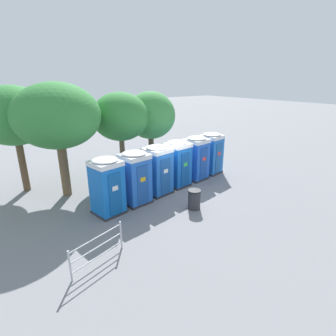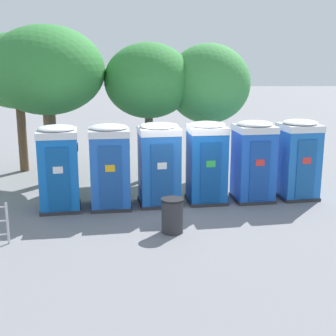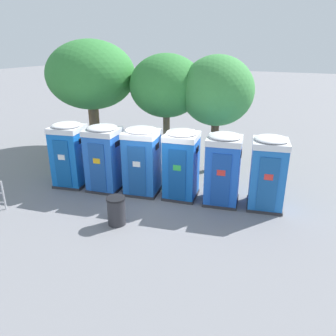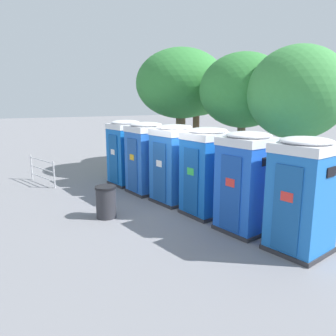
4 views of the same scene
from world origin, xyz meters
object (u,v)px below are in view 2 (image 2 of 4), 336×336
Objects in this scene: portapotty_2 at (159,164)px; portapotty_1 at (110,166)px; street_tree_0 at (208,84)px; street_tree_1 at (17,71)px; portapotty_0 at (59,168)px; trash_can at (172,215)px; street_tree_2 at (148,81)px; street_tree_3 at (46,71)px; portapotty_4 at (253,161)px; portapotty_5 at (298,159)px; portapotty_3 at (206,162)px.

portapotty_1 is at bearing -168.02° from portapotty_2.
street_tree_0 is 0.92× the size of street_tree_1.
portapotty_0 is 2.78× the size of trash_can.
street_tree_3 is at bearing -170.40° from street_tree_2.
portapotty_0 is 1.00× the size of portapotty_1.
portapotty_1 is 6.70m from street_tree_1.
portapotty_0 is 1.00× the size of portapotty_4.
portapotty_1 is at bearing -170.47° from portapotty_4.
street_tree_3 is 6.07× the size of trash_can.
trash_can is (3.33, -1.89, -0.82)m from portapotty_0.
portapotty_2 is 2.78× the size of trash_can.
portapotty_2 is 4.41m from street_tree_0.
portapotty_2 and portapotty_5 have the same top height.
street_tree_2 is (-2.17, -0.30, 0.13)m from street_tree_0.
street_tree_3 is (-8.33, 1.81, 2.70)m from portapotty_5.
street_tree_0 is (4.69, 3.92, 2.20)m from portapotty_0.
street_tree_3 reaches higher than portapotty_2.
street_tree_2 is 6.40m from trash_can.
portapotty_3 is 3.84m from street_tree_0.
portapotty_4 is at bearing -24.95° from street_tree_1.
portapotty_1 and portapotty_4 have the same top height.
street_tree_3 reaches higher than portapotty_4.
street_tree_2 is at bearing 73.06° from portapotty_1.
street_tree_0 reaches higher than portapotty_5.
portapotty_4 is 4.90m from street_tree_2.
street_tree_1 is at bearing 130.54° from street_tree_3.
portapotty_3 is at bearing -94.97° from street_tree_0.
street_tree_0 is 5.42× the size of trash_can.
portapotty_5 is 0.46× the size of street_tree_3.
street_tree_0 is 5.74m from street_tree_3.
portapotty_2 is (2.94, 0.52, -0.00)m from portapotty_0.
portapotty_0 is at bearing -62.46° from street_tree_1.
portapotty_4 is (4.42, 0.74, 0.00)m from portapotty_1.
street_tree_2 is at bearing -172.12° from street_tree_0.
portapotty_2 and portapotty_3 have the same top height.
street_tree_1 is at bearing 141.53° from portapotty_2.
portapotty_2 is 2.58m from trash_can.
street_tree_2 reaches higher than portapotty_2.
portapotty_2 is at bearing -171.01° from portapotty_5.
portapotty_5 is at bearing -45.13° from street_tree_0.
portapotty_2 is at bearing -171.69° from portapotty_4.
street_tree_0 reaches higher than portapotty_1.
portapotty_2 is 7.49m from street_tree_1.
street_tree_0 is (3.21, 3.71, 2.20)m from portapotty_1.
portapotty_4 is 7.66m from street_tree_3.
portapotty_5 is at bearing 8.99° from portapotty_2.
street_tree_0 is at bearing 39.87° from portapotty_0.
street_tree_0 is at bearing -7.60° from street_tree_1.
portapotty_4 is 3.88m from street_tree_0.
portapotty_4 is (5.90, 0.95, -0.00)m from portapotty_0.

